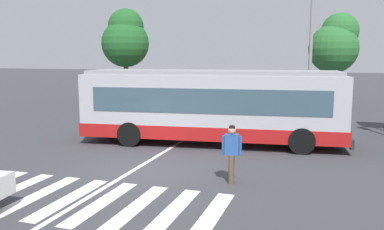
{
  "coord_description": "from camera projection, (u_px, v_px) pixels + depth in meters",
  "views": [
    {
      "loc": [
        5.41,
        -11.63,
        3.7
      ],
      "look_at": [
        0.39,
        3.75,
        1.3
      ],
      "focal_mm": 38.08,
      "sensor_mm": 36.0,
      "label": 1
    }
  ],
  "objects": [
    {
      "name": "parked_car_champagne",
      "position": [
        211.0,
        99.0,
        27.36
      ],
      "size": [
        1.93,
        4.53,
        1.35
      ],
      "color": "black",
      "rests_on": "ground_plane"
    },
    {
      "name": "background_tree_right",
      "position": [
        335.0,
        44.0,
        28.43
      ],
      "size": [
        3.43,
        3.43,
        6.61
      ],
      "color": "brown",
      "rests_on": "ground_plane"
    },
    {
      "name": "parked_car_red",
      "position": [
        172.0,
        97.0,
        28.45
      ],
      "size": [
        2.05,
        4.59,
        1.35
      ],
      "color": "black",
      "rests_on": "ground_plane"
    },
    {
      "name": "parked_car_charcoal",
      "position": [
        247.0,
        100.0,
        26.37
      ],
      "size": [
        1.88,
        4.5,
        1.35
      ],
      "color": "black",
      "rests_on": "ground_plane"
    },
    {
      "name": "city_transit_bus",
      "position": [
        212.0,
        106.0,
        16.91
      ],
      "size": [
        11.04,
        3.83,
        3.06
      ],
      "color": "black",
      "rests_on": "ground_plane"
    },
    {
      "name": "background_tree_left",
      "position": [
        126.0,
        39.0,
        30.99
      ],
      "size": [
        3.61,
        3.61,
        7.18
      ],
      "color": "brown",
      "rests_on": "ground_plane"
    },
    {
      "name": "crosswalk_painted_stripes",
      "position": [
        85.0,
        201.0,
        10.41
      ],
      "size": [
        7.11,
        3.21,
        0.01
      ],
      "color": "silver",
      "rests_on": "ground_plane"
    },
    {
      "name": "twin_arm_street_lamp",
      "position": [
        312.0,
        10.0,
        22.82
      ],
      "size": [
        4.55,
        0.32,
        10.25
      ],
      "color": "#939399",
      "rests_on": "ground_plane"
    },
    {
      "name": "ground_plane",
      "position": [
        145.0,
        170.0,
        13.14
      ],
      "size": [
        160.0,
        160.0,
        0.0
      ],
      "primitive_type": "plane",
      "color": "#3D3D42"
    },
    {
      "name": "pedestrian_crossing_street",
      "position": [
        232.0,
        151.0,
        11.71
      ],
      "size": [
        0.57,
        0.35,
        1.72
      ],
      "color": "brown",
      "rests_on": "ground_plane"
    },
    {
      "name": "lane_center_line",
      "position": [
        159.0,
        155.0,
        15.13
      ],
      "size": [
        0.16,
        24.0,
        0.01
      ],
      "primitive_type": "cube",
      "color": "silver",
      "rests_on": "ground_plane"
    }
  ]
}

